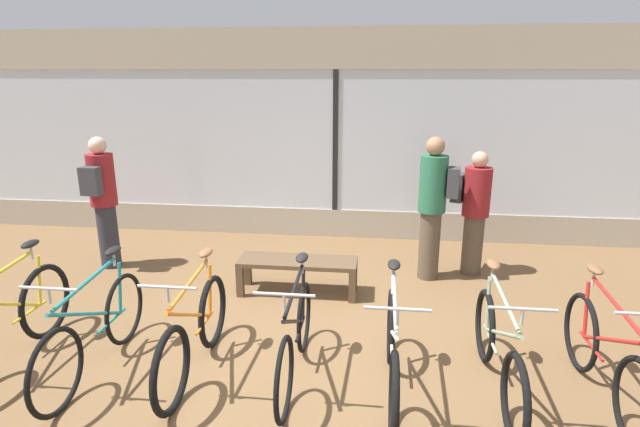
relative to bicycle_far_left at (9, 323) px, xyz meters
name	(u,v)px	position (x,y,z in m)	size (l,w,h in m)	color
ground_plane	(300,357)	(2.57, 0.39, -0.40)	(24.00, 24.00, 0.00)	brown
shop_back_wall	(336,135)	(2.57, 3.98, 1.24)	(12.00, 0.08, 3.20)	#B2A893
bicycle_far_left	(9,323)	(0.00, 0.00, 0.00)	(0.46, 1.76, 1.05)	black
bicycle_left	(95,331)	(0.83, -0.03, -0.01)	(0.46, 1.76, 1.03)	black
bicycle_center_left	(195,333)	(1.70, 0.05, -0.02)	(0.46, 1.68, 1.03)	black
bicycle_center	(296,338)	(2.59, 0.07, -0.02)	(0.46, 1.66, 1.01)	black
bicycle_center_right	(392,353)	(3.40, -0.06, -0.02)	(0.46, 1.74, 1.02)	black
bicycle_right	(498,352)	(4.26, 0.07, -0.03)	(0.46, 1.73, 1.01)	black
bicycle_far_right	(606,359)	(5.07, 0.04, -0.01)	(0.46, 1.72, 1.03)	black
display_bench	(298,266)	(2.33, 1.78, -0.05)	(1.40, 0.44, 0.42)	brown
customer_near_rack	(474,209)	(4.48, 2.67, 0.47)	(0.55, 0.45, 1.62)	brown
customer_by_window	(433,204)	(3.93, 2.44, 0.58)	(0.52, 0.40, 1.82)	brown
customer_mid_floor	(103,199)	(-0.35, 2.32, 0.56)	(0.35, 0.49, 1.77)	#2D2D38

